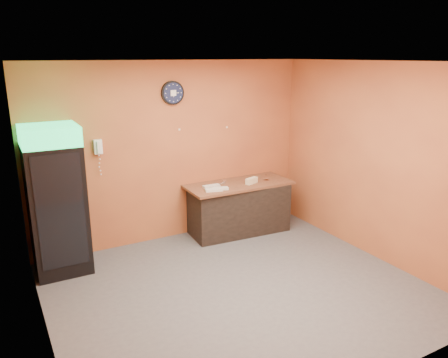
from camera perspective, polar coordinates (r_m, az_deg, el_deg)
floor at (r=5.73m, az=1.87°, el=-14.16°), size 4.50×4.50×0.00m
back_wall at (r=6.91m, az=-6.54°, el=3.52°), size 4.50×0.02×2.80m
left_wall at (r=4.51m, az=-23.43°, el=-4.51°), size 0.02×4.00×2.80m
right_wall at (r=6.58m, az=19.08°, el=2.11°), size 0.02×4.00×2.80m
ceiling at (r=4.96m, az=2.17°, el=15.08°), size 4.50×4.00×0.02m
beverage_cooler at (r=6.19m, az=-20.97°, el=-2.95°), size 0.71×0.72×2.01m
prep_counter at (r=7.30m, az=1.87°, el=-3.87°), size 1.65×0.82×0.80m
wall_clock at (r=6.75m, az=-6.72°, el=11.11°), size 0.36×0.06×0.36m
wall_phone at (r=6.47m, az=-16.12°, el=4.05°), size 0.11×0.10×0.21m
butcher_paper at (r=7.17m, az=1.90°, el=-0.69°), size 1.77×0.78×0.04m
sub_roll_stack at (r=7.13m, az=3.63°, el=-0.22°), size 0.24×0.15×0.10m
wrapped_sandwich_left at (r=6.73m, az=-1.34°, el=-1.44°), size 0.28×0.17×0.04m
wrapped_sandwich_mid at (r=6.80m, az=-0.50°, el=-1.26°), size 0.27×0.16×0.04m
wrapped_sandwich_right at (r=6.92m, az=-1.66°, el=-0.97°), size 0.27×0.12×0.04m
kitchen_tool at (r=7.14m, az=0.04°, el=-0.35°), size 0.06×0.06×0.06m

